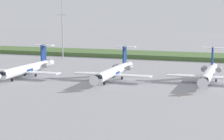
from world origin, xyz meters
TOP-DOWN VIEW (x-y plane):
  - ground_plane at (0.00, 30.00)m, footprint 500.00×500.00m
  - grass_berm at (0.00, 66.65)m, footprint 320.00×20.00m
  - regional_jet_nearest at (-26.17, 2.59)m, footprint 22.81×31.00m
  - regional_jet_second at (0.37, 6.03)m, footprint 22.81×31.00m
  - regional_jet_third at (26.60, 10.89)m, footprint 22.81×31.00m
  - antenna_mast at (-36.26, 47.54)m, footprint 4.40×0.50m
  - safety_cone_front_marker at (22.11, -10.00)m, footprint 0.44×0.44m

SIDE VIEW (x-z plane):
  - ground_plane at x=0.00m, z-range 0.00..0.00m
  - safety_cone_front_marker at x=22.11m, z-range 0.00..0.55m
  - grass_berm at x=0.00m, z-range 0.00..1.75m
  - regional_jet_nearest at x=-26.17m, z-range -1.96..7.04m
  - regional_jet_second at x=0.37m, z-range -1.96..7.04m
  - regional_jet_third at x=26.60m, z-range -1.96..7.04m
  - antenna_mast at x=-36.26m, z-range -2.45..25.48m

